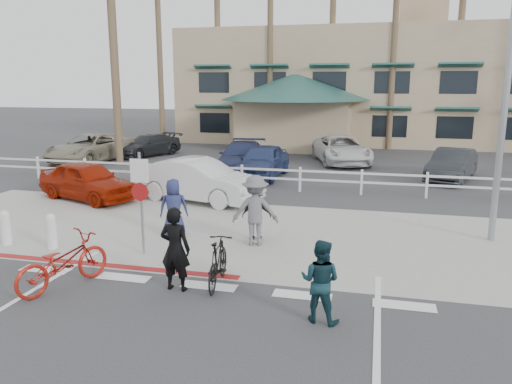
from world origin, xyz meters
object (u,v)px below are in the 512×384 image
(bike_black, at_px, (218,262))
(car_red_compact, at_px, (88,181))
(bike_red, at_px, (63,262))
(car_white_sedan, at_px, (198,180))
(sign_post, at_px, (141,198))

(bike_black, distance_m, car_red_compact, 9.74)
(bike_red, bearing_deg, bike_black, -141.79)
(car_red_compact, bearing_deg, bike_red, -130.99)
(bike_red, xyz_separation_m, car_white_sedan, (0.01, 8.18, 0.22))
(bike_black, distance_m, car_white_sedan, 7.91)
(bike_black, xyz_separation_m, car_red_compact, (-7.21, 6.55, 0.19))
(sign_post, distance_m, car_white_sedan, 5.88)
(sign_post, xyz_separation_m, car_white_sedan, (-0.66, 5.80, -0.67))
(sign_post, bearing_deg, car_white_sedan, 96.44)
(sign_post, xyz_separation_m, bike_red, (-0.66, -2.38, -0.88))
(bike_red, bearing_deg, car_white_sedan, -68.11)
(car_white_sedan, bearing_deg, bike_red, -165.67)
(bike_red, relative_size, bike_black, 1.25)
(bike_black, bearing_deg, sign_post, -36.68)
(bike_red, height_order, car_white_sedan, car_white_sedan)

